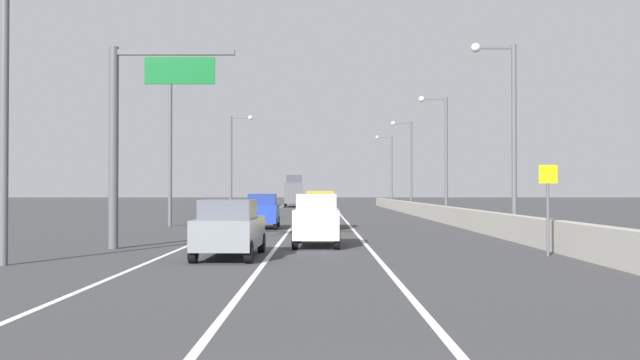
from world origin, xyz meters
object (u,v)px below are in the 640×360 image
(lamp_post_right_third, at_px, (444,148))
(lamp_post_left_mid, at_px, (177,139))
(lamp_post_left_near, at_px, (17,82))
(car_white_0, at_px, (319,220))
(car_gray_2, at_px, (232,229))
(car_yellow_3, at_px, (323,210))
(car_blue_1, at_px, (265,211))
(overhead_sign_gantry, at_px, (136,121))
(lamp_post_left_far, at_px, (236,157))
(lamp_post_right_fourth, at_px, (410,159))
(lamp_post_right_second, at_px, (510,124))
(speed_advisory_sign, at_px, (550,203))
(box_truck, at_px, (296,192))
(lamp_post_right_fifth, at_px, (391,166))

(lamp_post_right_third, relative_size, lamp_post_left_mid, 1.00)
(lamp_post_left_near, height_order, car_white_0, lamp_post_left_near)
(lamp_post_right_third, height_order, car_gray_2, lamp_post_right_third)
(lamp_post_right_third, height_order, car_yellow_3, lamp_post_right_third)
(car_white_0, distance_m, car_blue_1, 13.56)
(overhead_sign_gantry, height_order, lamp_post_right_third, lamp_post_right_third)
(car_white_0, distance_m, car_yellow_3, 13.10)
(lamp_post_left_far, bearing_deg, car_gray_2, -83.39)
(lamp_post_right_fourth, distance_m, lamp_post_left_far, 17.74)
(overhead_sign_gantry, distance_m, lamp_post_left_mid, 17.25)
(overhead_sign_gantry, distance_m, lamp_post_right_second, 17.41)
(lamp_post_left_far, bearing_deg, overhead_sign_gantry, -88.50)
(speed_advisory_sign, distance_m, lamp_post_left_far, 46.03)
(lamp_post_right_fourth, distance_m, car_blue_1, 33.90)
(lamp_post_right_fourth, bearing_deg, lamp_post_left_mid, -121.72)
(car_blue_1, height_order, box_truck, box_truck)
(lamp_post_left_near, xyz_separation_m, box_truck, (5.40, 75.33, -3.35))
(overhead_sign_gantry, relative_size, lamp_post_right_fourth, 0.82)
(overhead_sign_gantry, bearing_deg, lamp_post_left_mid, 96.35)
(lamp_post_right_third, relative_size, lamp_post_left_far, 1.00)
(lamp_post_left_far, relative_size, car_gray_2, 1.92)
(lamp_post_right_fourth, bearing_deg, car_white_0, -101.41)
(lamp_post_right_fifth, distance_m, lamp_post_left_mid, 51.03)
(car_white_0, relative_size, box_truck, 0.46)
(speed_advisory_sign, xyz_separation_m, box_truck, (-10.94, 72.34, 0.19))
(overhead_sign_gantry, height_order, lamp_post_right_second, lamp_post_right_second)
(car_blue_1, bearing_deg, overhead_sign_gantry, -104.25)
(speed_advisory_sign, bearing_deg, lamp_post_right_fifth, 88.91)
(lamp_post_right_fifth, xyz_separation_m, box_truck, (-12.23, 4.35, -3.35))
(lamp_post_right_second, bearing_deg, lamp_post_right_third, 89.58)
(speed_advisory_sign, bearing_deg, car_blue_1, 121.78)
(car_yellow_3, bearing_deg, car_white_0, -90.68)
(overhead_sign_gantry, relative_size, lamp_post_right_third, 0.82)
(lamp_post_left_mid, bearing_deg, lamp_post_right_fourth, 58.28)
(speed_advisory_sign, distance_m, lamp_post_left_near, 16.99)
(box_truck, bearing_deg, lamp_post_right_third, -73.79)
(lamp_post_left_mid, distance_m, box_truck, 52.62)
(lamp_post_right_third, relative_size, box_truck, 1.01)
(lamp_post_right_second, distance_m, car_yellow_3, 12.07)
(car_white_0, height_order, car_gray_2, car_white_0)
(lamp_post_right_second, bearing_deg, car_yellow_3, 141.44)
(speed_advisory_sign, xyz_separation_m, car_yellow_3, (-7.47, 17.30, -0.70))
(lamp_post_right_fourth, height_order, lamp_post_left_far, same)
(overhead_sign_gantry, distance_m, lamp_post_right_third, 30.96)
(car_white_0, relative_size, car_blue_1, 1.00)
(lamp_post_right_fifth, xyz_separation_m, car_yellow_3, (-8.76, -50.69, -4.24))
(overhead_sign_gantry, distance_m, speed_advisory_sign, 15.03)
(speed_advisory_sign, xyz_separation_m, car_gray_2, (-10.42, -0.55, -0.83))
(lamp_post_left_mid, relative_size, lamp_post_left_far, 1.00)
(lamp_post_right_third, distance_m, box_truck, 44.74)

